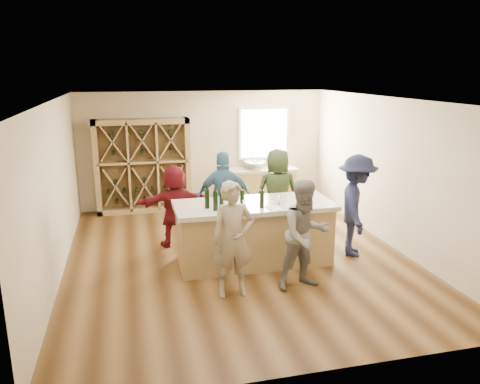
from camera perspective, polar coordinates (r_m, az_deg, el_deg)
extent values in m
cube|color=brown|center=(8.61, -0.34, -8.12)|extent=(6.00, 7.00, 0.10)
cube|color=white|center=(7.95, -0.37, 11.53)|extent=(6.00, 7.00, 0.10)
cube|color=#C8B491|center=(11.58, -4.40, 5.25)|extent=(6.00, 0.10, 2.80)
cube|color=#C8B491|center=(4.93, 9.24, -8.01)|extent=(6.00, 0.10, 2.80)
cube|color=#C8B491|center=(8.05, -21.99, 0.04)|extent=(0.10, 7.00, 2.80)
cube|color=#C8B491|center=(9.33, 18.22, 2.26)|extent=(0.10, 7.00, 2.80)
cube|color=white|center=(11.78, 2.91, 7.16)|extent=(1.30, 0.06, 1.30)
cube|color=white|center=(11.75, 2.95, 7.14)|extent=(1.18, 0.01, 1.18)
cube|color=#987C48|center=(11.22, -11.73, 3.13)|extent=(2.20, 0.45, 2.20)
cube|color=#987C48|center=(11.75, 2.73, 0.58)|extent=(1.60, 0.58, 0.86)
cube|color=#B7AE96|center=(11.64, 2.75, 2.78)|extent=(1.70, 0.62, 0.06)
imported|color=silver|center=(11.56, 1.81, 3.33)|extent=(0.54, 0.54, 0.19)
cylinder|color=silver|center=(11.72, 1.58, 3.77)|extent=(0.02, 0.02, 0.30)
cube|color=#987C48|center=(8.17, 1.70, -5.27)|extent=(2.60, 1.00, 1.00)
cube|color=#B7AE96|center=(8.00, 1.72, -1.63)|extent=(2.72, 1.12, 0.08)
cylinder|color=black|center=(7.67, -4.04, -0.83)|extent=(0.09, 0.09, 0.32)
cylinder|color=black|center=(7.54, -3.01, -1.07)|extent=(0.11, 0.11, 0.33)
cylinder|color=black|center=(7.71, -2.29, -0.80)|extent=(0.08, 0.08, 0.30)
cylinder|color=black|center=(7.62, -0.69, -1.05)|extent=(0.09, 0.09, 0.28)
cylinder|color=black|center=(7.75, 0.27, -0.76)|extent=(0.09, 0.09, 0.29)
cone|color=white|center=(7.52, 0.52, -1.68)|extent=(0.08, 0.08, 0.18)
cone|color=white|center=(7.62, 3.89, -1.57)|extent=(0.08, 0.08, 0.16)
cone|color=white|center=(7.77, 7.91, -1.22)|extent=(0.09, 0.09, 0.19)
cone|color=white|center=(7.95, 4.78, -0.89)|extent=(0.08, 0.08, 0.16)
cube|color=white|center=(7.52, -0.23, -2.37)|extent=(0.28, 0.34, 0.00)
cube|color=white|center=(7.72, 4.07, -1.95)|extent=(0.29, 0.33, 0.00)
cube|color=white|center=(7.93, 7.94, -1.62)|extent=(0.34, 0.39, 0.00)
imported|color=gray|center=(6.89, -0.87, -5.82)|extent=(0.65, 0.48, 1.75)
imported|color=slate|center=(7.20, 7.99, -5.21)|extent=(0.89, 0.56, 1.71)
imported|color=#191E38|center=(8.65, 13.97, -1.62)|extent=(0.98, 1.32, 1.85)
imported|color=#335972|center=(8.96, -1.96, -0.75)|extent=(1.11, 0.66, 1.81)
imported|color=#263319|center=(9.35, 4.56, -0.17)|extent=(0.91, 0.61, 1.80)
imported|color=#590F14|center=(8.96, -7.93, -1.64)|extent=(1.49, 0.60, 1.58)
cylinder|color=black|center=(7.69, 2.68, -0.86)|extent=(0.07, 0.07, 0.30)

